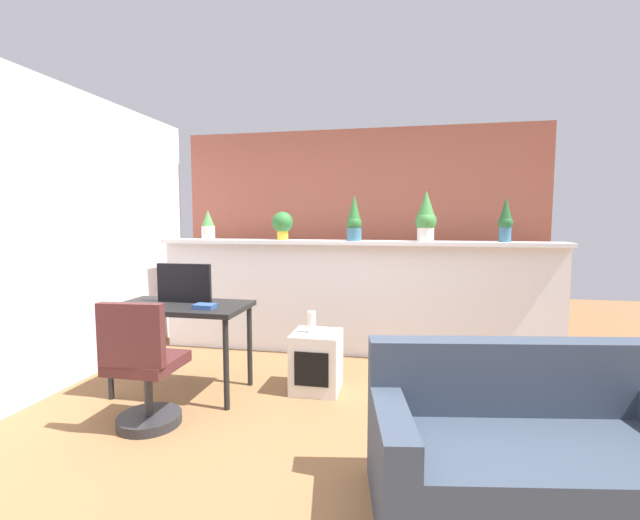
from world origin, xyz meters
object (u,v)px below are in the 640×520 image
tv_monitor (184,283)px  office_chair (144,374)px  potted_plant_3 (426,217)px  couch (532,457)px  potted_plant_0 (208,225)px  potted_plant_1 (283,224)px  book_on_desk (205,306)px  potted_plant_2 (354,220)px  potted_plant_4 (506,220)px  vase_on_shelf (312,322)px  desk (181,314)px  side_cube_shelf (316,362)px

tv_monitor → office_chair: 0.90m
potted_plant_3 → office_chair: bearing=-136.1°
tv_monitor → couch: tv_monitor is taller
potted_plant_3 → couch: size_ratio=0.31×
potted_plant_0 → potted_plant_1: 0.85m
potted_plant_3 → couch: bearing=-79.2°
potted_plant_0 → book_on_desk: potted_plant_0 is taller
couch → potted_plant_2: bearing=117.2°
potted_plant_4 → vase_on_shelf: 2.16m
potted_plant_4 → desk: size_ratio=0.40×
potted_plant_4 → side_cube_shelf: (-1.67, -0.99, -1.20)m
desk → tv_monitor: tv_monitor is taller
potted_plant_0 → potted_plant_3: bearing=0.4°
office_chair → potted_plant_1: bearing=76.7°
potted_plant_4 → book_on_desk: potted_plant_4 is taller
potted_plant_1 → potted_plant_4: size_ratio=0.69×
potted_plant_3 → office_chair: (-1.95, -1.88, -1.09)m
potted_plant_0 → tv_monitor: potted_plant_0 is taller
potted_plant_3 → office_chair: 2.92m
potted_plant_2 → vase_on_shelf: potted_plant_2 is taller
book_on_desk → potted_plant_1: bearing=80.2°
potted_plant_0 → tv_monitor: (0.33, -1.14, -0.47)m
potted_plant_2 → book_on_desk: size_ratio=2.92×
potted_plant_2 → tv_monitor: potted_plant_2 is taller
tv_monitor → book_on_desk: bearing=-35.9°
potted_plant_4 → tv_monitor: 3.06m
potted_plant_3 → tv_monitor: potted_plant_3 is taller
desk → tv_monitor: (-0.01, 0.08, 0.25)m
potted_plant_0 → vase_on_shelf: size_ratio=1.81×
potted_plant_1 → book_on_desk: bearing=-99.8°
desk → tv_monitor: size_ratio=2.30×
side_cube_shelf → potted_plant_0: bearing=145.9°
potted_plant_4 → book_on_desk: bearing=-151.2°
potted_plant_0 → tv_monitor: size_ratio=0.68×
potted_plant_0 → potted_plant_1: potted_plant_0 is taller
potted_plant_0 → potted_plant_4: size_ratio=0.74×
potted_plant_1 → vase_on_shelf: (0.54, -1.00, -0.82)m
tv_monitor → vase_on_shelf: 1.13m
desk → book_on_desk: 0.32m
desk → book_on_desk: size_ratio=6.74×
potted_plant_4 → couch: potted_plant_4 is taller
couch → potted_plant_3: bearing=100.8°
office_chair → vase_on_shelf: 1.35m
desk → office_chair: office_chair is taller
potted_plant_2 → potted_plant_1: bearing=176.9°
potted_plant_2 → potted_plant_4: potted_plant_2 is taller
tv_monitor → office_chair: bearing=-84.1°
couch → desk: bearing=157.1°
potted_plant_1 → potted_plant_3: size_ratio=0.60×
side_cube_shelf → potted_plant_4: bearing=30.7°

